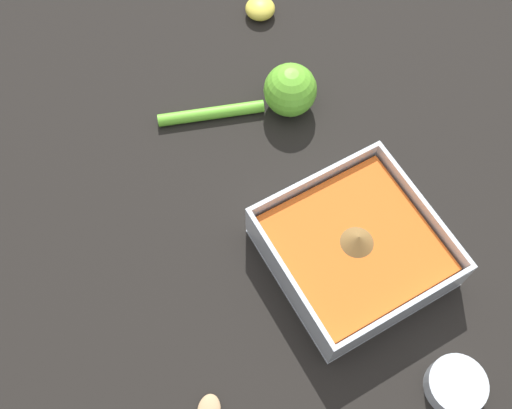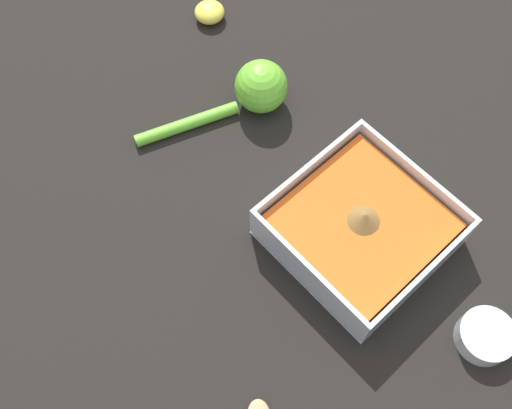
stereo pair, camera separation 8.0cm
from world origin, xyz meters
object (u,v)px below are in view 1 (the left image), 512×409
at_px(spice_bowl, 455,385).
at_px(lemon_half, 260,8).
at_px(square_dish, 354,250).
at_px(lemon_squeezer, 282,92).

xyz_separation_m(spice_bowl, lemon_half, (-0.64, 0.10, 0.00)).
distance_m(square_dish, lemon_squeezer, 0.26).
height_order(lemon_squeezer, lemon_half, lemon_squeezer).
bearing_deg(square_dish, spice_bowl, 3.93).
xyz_separation_m(square_dish, lemon_squeezer, (-0.26, 0.04, 0.01)).
distance_m(spice_bowl, lemon_half, 0.65).
xyz_separation_m(square_dish, lemon_half, (-0.44, 0.11, -0.01)).
xyz_separation_m(square_dish, spice_bowl, (0.20, 0.01, -0.01)).
height_order(square_dish, lemon_squeezer, lemon_squeezer).
bearing_deg(lemon_half, square_dish, -14.02).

